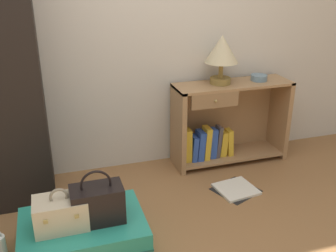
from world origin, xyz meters
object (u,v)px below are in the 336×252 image
(table_lamp, at_px, (222,52))
(bowl, at_px, (259,78))
(suitcase_large, at_px, (84,235))
(train_case, at_px, (61,213))
(open_book_on_floor, at_px, (236,189))
(bookshelf, at_px, (224,124))
(handbag, at_px, (97,203))

(table_lamp, height_order, bowl, table_lamp)
(bowl, relative_size, suitcase_large, 0.18)
(train_case, bearing_deg, suitcase_large, 10.57)
(bowl, bearing_deg, train_case, -153.54)
(bowl, bearing_deg, suitcase_large, -152.53)
(train_case, bearing_deg, open_book_on_floor, 15.43)
(table_lamp, height_order, open_book_on_floor, table_lamp)
(open_book_on_floor, bearing_deg, suitcase_large, -164.12)
(bookshelf, distance_m, open_book_on_floor, 0.61)
(suitcase_large, xyz_separation_m, handbag, (0.09, -0.02, 0.22))
(suitcase_large, bearing_deg, train_case, -169.43)
(train_case, distance_m, handbag, 0.21)
(handbag, bearing_deg, bowl, 29.56)
(table_lamp, relative_size, train_case, 1.32)
(bookshelf, distance_m, table_lamp, 0.63)
(suitcase_large, height_order, train_case, train_case)
(bowl, xyz_separation_m, open_book_on_floor, (-0.41, -0.49, -0.72))
(train_case, relative_size, open_book_on_floor, 0.77)
(bowl, height_order, open_book_on_floor, bowl)
(open_book_on_floor, bearing_deg, table_lamp, 83.51)
(bookshelf, bearing_deg, open_book_on_floor, -102.93)
(table_lamp, bearing_deg, bowl, -2.16)
(train_case, bearing_deg, handbag, -0.13)
(table_lamp, distance_m, handbag, 1.57)
(table_lamp, bearing_deg, bookshelf, -2.30)
(handbag, bearing_deg, open_book_on_floor, 18.22)
(open_book_on_floor, bearing_deg, train_case, -164.57)
(bookshelf, bearing_deg, suitcase_large, -147.21)
(bowl, bearing_deg, handbag, -150.44)
(bookshelf, bearing_deg, train_case, -148.72)
(bookshelf, xyz_separation_m, suitcase_large, (-1.30, -0.84, -0.23))
(suitcase_large, xyz_separation_m, train_case, (-0.11, -0.02, 0.20))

